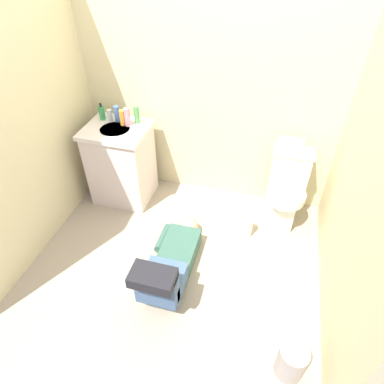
# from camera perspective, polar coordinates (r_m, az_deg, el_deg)

# --- Properties ---
(ground_plane) EXTENTS (2.94, 3.04, 0.04)m
(ground_plane) POSITION_cam_1_polar(r_m,az_deg,el_deg) (3.04, -2.49, -11.37)
(ground_plane) COLOR tan
(wall_back) EXTENTS (2.60, 0.08, 2.40)m
(wall_back) POSITION_cam_1_polar(r_m,az_deg,el_deg) (3.14, 2.91, 18.45)
(wall_back) COLOR beige
(wall_back) RESTS_ON ground_plane
(wall_left) EXTENTS (0.08, 2.04, 2.40)m
(wall_left) POSITION_cam_1_polar(r_m,az_deg,el_deg) (2.84, -28.78, 11.12)
(wall_left) COLOR beige
(wall_left) RESTS_ON ground_plane
(wall_right) EXTENTS (0.08, 2.04, 2.40)m
(wall_right) POSITION_cam_1_polar(r_m,az_deg,el_deg) (2.22, 29.25, 3.07)
(wall_right) COLOR beige
(wall_right) RESTS_ON ground_plane
(toilet) EXTENTS (0.36, 0.46, 0.75)m
(toilet) POSITION_cam_1_polar(r_m,az_deg,el_deg) (3.23, 15.86, 0.36)
(toilet) COLOR silver
(toilet) RESTS_ON ground_plane
(vanity_cabinet) EXTENTS (0.60, 0.52, 0.82)m
(vanity_cabinet) POSITION_cam_1_polar(r_m,az_deg,el_deg) (3.44, -12.00, 4.91)
(vanity_cabinet) COLOR silver
(vanity_cabinet) RESTS_ON ground_plane
(faucet) EXTENTS (0.02, 0.02, 0.10)m
(faucet) POSITION_cam_1_polar(r_m,az_deg,el_deg) (3.32, -12.04, 12.63)
(faucet) COLOR silver
(faucet) RESTS_ON vanity_cabinet
(person_plumber) EXTENTS (0.39, 1.06, 0.52)m
(person_plumber) POSITION_cam_1_polar(r_m,az_deg,el_deg) (2.76, -3.70, -12.11)
(person_plumber) COLOR #33594C
(person_plumber) RESTS_ON ground_plane
(tissue_box) EXTENTS (0.22, 0.11, 0.10)m
(tissue_box) POSITION_cam_1_polar(r_m,az_deg,el_deg) (3.06, 16.56, 7.78)
(tissue_box) COLOR silver
(tissue_box) RESTS_ON toilet
(soap_dispenser) EXTENTS (0.06, 0.06, 0.17)m
(soap_dispenser) POSITION_cam_1_polar(r_m,az_deg,el_deg) (3.38, -15.21, 12.98)
(soap_dispenser) COLOR #359551
(soap_dispenser) RESTS_ON vanity_cabinet
(bottle_white) EXTENTS (0.05, 0.05, 0.11)m
(bottle_white) POSITION_cam_1_polar(r_m,az_deg,el_deg) (3.34, -13.92, 12.67)
(bottle_white) COLOR silver
(bottle_white) RESTS_ON vanity_cabinet
(bottle_blue) EXTENTS (0.05, 0.05, 0.15)m
(bottle_blue) POSITION_cam_1_polar(r_m,az_deg,el_deg) (3.31, -12.76, 12.96)
(bottle_blue) COLOR #4267B2
(bottle_blue) RESTS_ON vanity_cabinet
(bottle_amber) EXTENTS (0.05, 0.05, 0.15)m
(bottle_amber) POSITION_cam_1_polar(r_m,az_deg,el_deg) (3.24, -11.85, 12.39)
(bottle_amber) COLOR gold
(bottle_amber) RESTS_ON vanity_cabinet
(bottle_pink) EXTENTS (0.05, 0.05, 0.18)m
(bottle_pink) POSITION_cam_1_polar(r_m,az_deg,el_deg) (3.21, -11.05, 12.53)
(bottle_pink) COLOR pink
(bottle_pink) RESTS_ON vanity_cabinet
(bottle_green) EXTENTS (0.05, 0.05, 0.17)m
(bottle_green) POSITION_cam_1_polar(r_m,az_deg,el_deg) (3.24, -9.47, 12.96)
(bottle_green) COLOR #4F9651
(bottle_green) RESTS_ON vanity_cabinet
(trash_can) EXTENTS (0.19, 0.19, 0.27)m
(trash_can) POSITION_cam_1_polar(r_m,az_deg,el_deg) (2.49, 16.70, -26.13)
(trash_can) COLOR gray
(trash_can) RESTS_ON ground_plane
(paper_towel_roll) EXTENTS (0.11, 0.11, 0.23)m
(paper_towel_roll) POSITION_cam_1_polar(r_m,az_deg,el_deg) (3.16, 9.34, -5.84)
(paper_towel_roll) COLOR white
(paper_towel_roll) RESTS_ON ground_plane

